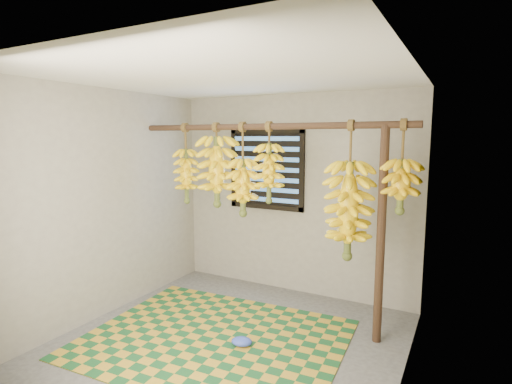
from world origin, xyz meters
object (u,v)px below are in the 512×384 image
Objects in this scene: plastic_bag at (242,342)px; banana_bunch_f at (401,186)px; support_post at (381,237)px; banana_bunch_b at (217,171)px; banana_bunch_c at (243,187)px; woven_mat at (214,339)px; banana_bunch_d at (269,173)px; banana_bunch_a at (186,176)px; banana_bunch_e at (349,211)px.

plastic_bag is 0.23× the size of banana_bunch_f.
banana_bunch_b reaches higher than support_post.
support_post is at bearing 0.00° from banana_bunch_c.
woven_mat is (-1.36, -0.69, -0.99)m from support_post.
banana_bunch_c is at bearing 180.00° from banana_bunch_d.
banana_bunch_a is 1.10× the size of banana_bunch_d.
banana_bunch_c reaches higher than plastic_bag.
banana_bunch_d is at bearing 71.80° from woven_mat.
woven_mat is 2.39× the size of banana_bunch_c.
banana_bunch_d is at bearing 95.71° from plastic_bag.
plastic_bag is 1.77m from banana_bunch_b.
plastic_bag is 1.93m from banana_bunch_a.
banana_bunch_a is at bearing -180.00° from banana_bunch_e.
banana_bunch_b and banana_bunch_f have the same top height.
banana_bunch_c reaches higher than support_post.
banana_bunch_d reaches higher than plastic_bag.
banana_bunch_e is at bearing 0.00° from banana_bunch_a.
banana_bunch_e is at bearing 42.09° from plastic_bag.
plastic_bag is at bearing -137.91° from banana_bunch_e.
banana_bunch_c is (0.33, 0.00, -0.15)m from banana_bunch_b.
support_post is 2.21× the size of banana_bunch_a.
woven_mat is 1.81m from banana_bunch_a.
banana_bunch_e is (1.88, 0.00, -0.24)m from banana_bunch_a.
banana_bunch_a is at bearing -180.00° from support_post.
banana_bunch_d and banana_bunch_f have the same top height.
banana_bunch_f reaches higher than woven_mat.
banana_bunch_d is 0.89m from banana_bunch_e.
banana_bunch_a and banana_bunch_f have the same top height.
woven_mat is at bearing -39.98° from banana_bunch_a.
woven_mat is at bearing -108.20° from banana_bunch_d.
plastic_bag reaches higher than woven_mat.
banana_bunch_b is at bearing 0.00° from banana_bunch_a.
banana_bunch_e is at bearing 180.00° from support_post.
banana_bunch_a reaches higher than plastic_bag.
plastic_bag is (0.30, 0.01, 0.04)m from woven_mat.
banana_bunch_a is (-1.12, 0.69, 1.41)m from plastic_bag.
banana_bunch_f is (1.59, 0.00, 0.10)m from banana_bunch_c.
banana_bunch_c is (-0.08, 0.69, 1.37)m from woven_mat.
support_post is 1.25m from banana_bunch_d.
support_post is 1.84m from banana_bunch_b.
banana_bunch_b reaches higher than woven_mat.
banana_bunch_e reaches higher than support_post.
plastic_bag is (-1.06, -0.69, -0.95)m from support_post.
support_post is 0.49m from banana_bunch_f.
banana_bunch_b is at bearing 135.74° from plastic_bag.
banana_bunch_e is at bearing 33.27° from woven_mat.
banana_bunch_c is at bearing 118.74° from plastic_bag.
banana_bunch_e is (1.14, 0.00, -0.16)m from banana_bunch_c.
banana_bunch_c is at bearing 0.00° from banana_bunch_a.
woven_mat is 2.88× the size of banana_bunch_f.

